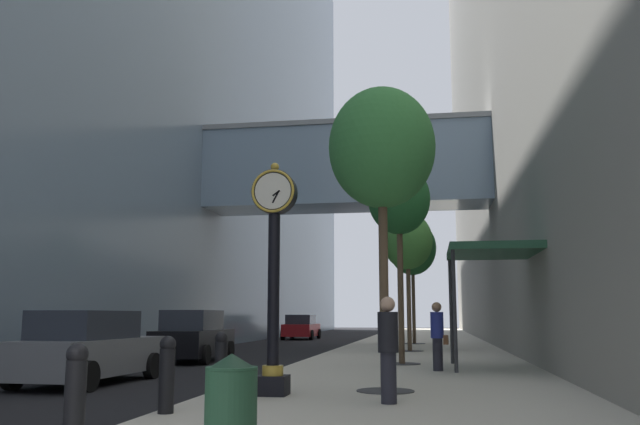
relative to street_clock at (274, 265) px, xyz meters
The scene contains 18 objects.
ground_plane 19.52m from the street_clock, 93.75° to the left, with size 110.00×110.00×0.00m, color black.
sidewalk_right 22.56m from the street_clock, 84.24° to the left, with size 7.04×80.00×0.14m, color beige.
building_block_left 30.56m from the street_clock, 118.93° to the left, with size 22.97×80.00×38.88m.
street_clock is the anchor object (origin of this frame).
bollard_nearest 5.41m from the street_clock, 101.59° to the right, with size 0.24×0.24×1.12m.
bollard_second 3.17m from the street_clock, 112.98° to the right, with size 0.24×0.24×1.12m.
bollard_third 2.05m from the street_clock, behind, with size 0.24×0.24×1.12m.
street_tree_near 3.22m from the street_clock, 26.20° to the left, with size 2.13×2.13×5.98m.
street_tree_mid_near 8.78m from the street_clock, 76.45° to the left, with size 1.90×1.90×6.06m.
street_tree_mid_far 15.63m from the street_clock, 82.70° to the left, with size 2.05×2.05×5.64m.
street_tree_far 22.79m from the street_clock, 85.01° to the left, with size 2.45×2.45×6.30m.
trash_bin 5.81m from the street_clock, 80.75° to the right, with size 0.53×0.53×1.05m.
pedestrian_walking 6.76m from the street_clock, 62.91° to the left, with size 0.48×0.38×1.77m.
pedestrian_by_clock 2.70m from the street_clock, 20.28° to the right, with size 0.43×0.43×1.74m.
storefront_awning 8.38m from the street_clock, 57.11° to the left, with size 2.40×3.60×3.30m.
car_black_near 11.45m from the street_clock, 117.36° to the left, with size 2.05×4.30×1.74m.
car_red_mid 32.11m from the street_clock, 100.16° to the left, with size 2.08×4.10×1.60m.
car_grey_far 5.84m from the street_clock, 153.26° to the left, with size 2.09×4.44×1.67m.
Camera 1 is at (4.14, -4.30, 1.57)m, focal length 37.18 mm.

